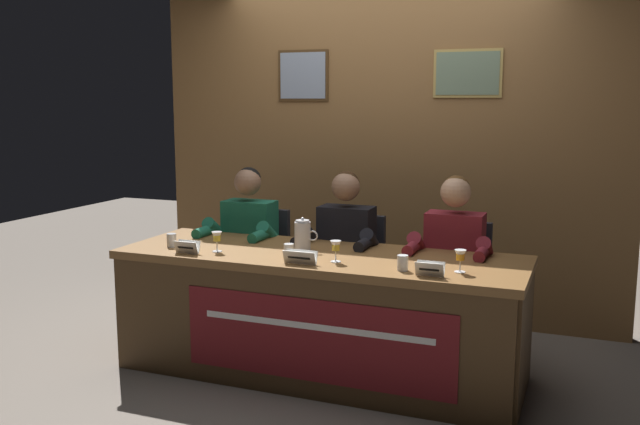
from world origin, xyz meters
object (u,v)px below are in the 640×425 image
object	(u,v)px
nameplate_center	(301,257)
nameplate_right	(430,269)
chair_center	(352,282)
panelist_right	(452,258)
chair_left	(258,273)
chair_right	(456,293)
juice_glass_left	(217,238)
juice_glass_right	(460,257)
water_pitcher_central	(303,236)
nameplate_left	(187,247)
panelist_left	(245,241)
water_cup_left	(172,241)
water_cup_right	(403,264)
water_cup_center	(289,252)
panelist_center	(342,249)
conference_table	(314,298)
juice_glass_center	(336,247)

from	to	relation	value
nameplate_center	nameplate_right	size ratio (longest dim) A/B	1.28
chair_center	panelist_right	world-z (taller)	panelist_right
chair_left	chair_right	world-z (taller)	same
panelist_right	juice_glass_left	bearing A→B (deg)	-155.92
juice_glass_right	water_pitcher_central	bearing A→B (deg)	169.42
chair_left	chair_center	world-z (taller)	same
nameplate_center	nameplate_left	bearing A→B (deg)	-179.98
panelist_left	nameplate_left	world-z (taller)	panelist_left
chair_center	water_cup_left	bearing A→B (deg)	-140.55
water_cup_left	panelist_right	world-z (taller)	panelist_right
nameplate_center	water_cup_right	distance (m)	0.58
juice_glass_left	water_cup_center	world-z (taller)	juice_glass_left
nameplate_right	panelist_center	bearing A→B (deg)	136.33
chair_center	nameplate_right	distance (m)	1.23
water_cup_left	panelist_center	bearing A→B (deg)	31.46
juice_glass_left	nameplate_right	size ratio (longest dim) A/B	0.82
nameplate_left	nameplate_right	xyz separation A→B (m)	(1.49, -0.00, 0.00)
juice_glass_left	nameplate_left	bearing A→B (deg)	-141.07
nameplate_right	water_cup_right	distance (m)	0.18
chair_left	nameplate_right	xyz separation A→B (m)	(1.47, -0.91, 0.37)
chair_right	water_cup_left	bearing A→B (deg)	-155.08
nameplate_left	juice_glass_right	bearing A→B (deg)	5.02
water_cup_right	conference_table	bearing A→B (deg)	167.12
juice_glass_center	water_cup_right	distance (m)	0.42
panelist_left	juice_glass_right	bearing A→B (deg)	-19.43
conference_table	nameplate_center	distance (m)	0.35
nameplate_center	juice_glass_left	bearing A→B (deg)	169.38
juice_glass_center	panelist_right	bearing A→B (deg)	46.31
chair_center	chair_right	bearing A→B (deg)	0.00
panelist_left	juice_glass_center	bearing A→B (deg)	-33.12
water_cup_center	water_cup_right	xyz separation A→B (m)	(0.70, -0.05, 0.00)
nameplate_left	juice_glass_center	xyz separation A→B (m)	(0.91, 0.12, 0.05)
nameplate_right	water_pitcher_central	size ratio (longest dim) A/B	0.72
conference_table	water_cup_center	xyz separation A→B (m)	(-0.13, -0.08, 0.29)
panelist_center	juice_glass_right	distance (m)	1.05
juice_glass_right	water_pitcher_central	size ratio (longest dim) A/B	0.59
water_cup_left	panelist_right	distance (m)	1.76
water_cup_center	nameplate_center	bearing A→B (deg)	-42.92
juice_glass_right	water_cup_center	bearing A→B (deg)	-178.57
panelist_right	water_pitcher_central	bearing A→B (deg)	-155.97
conference_table	juice_glass_left	bearing A→B (deg)	-171.85
nameplate_right	water_cup_right	world-z (taller)	water_cup_right
conference_table	nameplate_right	xyz separation A→B (m)	(0.74, -0.20, 0.29)
water_cup_left	nameplate_right	xyz separation A→B (m)	(1.68, -0.14, 0.00)
juice_glass_center	panelist_center	bearing A→B (deg)	106.11
juice_glass_left	water_pitcher_central	xyz separation A→B (m)	(0.48, 0.22, 0.01)
juice_glass_left	chair_right	size ratio (longest dim) A/B	0.14
chair_left	panelist_right	xyz separation A→B (m)	(1.45, -0.20, 0.28)
nameplate_center	chair_right	xyz separation A→B (m)	(0.72, 0.91, -0.37)
juice_glass_center	chair_right	size ratio (longest dim) A/B	0.14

